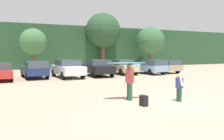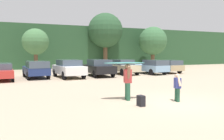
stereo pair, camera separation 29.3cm
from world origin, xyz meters
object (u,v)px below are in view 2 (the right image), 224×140
Objects in this scene: parked_car_red at (1,71)px; parked_car_black at (98,67)px; parked_car_champagne at (123,67)px; person_child at (177,86)px; parked_car_navy at (36,69)px; surfboard_teal at (125,63)px; parked_car_white at (69,68)px; backpack_dropped at (141,101)px; person_adult at (128,80)px; parked_car_sky_blue at (151,67)px; parked_car_tan at (166,66)px.

parked_car_black is at bearing -91.61° from parked_car_red.
parked_car_champagne is at bearing -76.14° from parked_car_black.
parked_car_red is 0.95× the size of parked_car_black.
parked_car_champagne is 13.48m from person_child.
surfboard_teal is (2.70, -11.40, 0.94)m from parked_car_navy.
surfboard_teal is at bearing 176.44° from parked_car_white.
person_child is 2.05m from backpack_dropped.
backpack_dropped is at bearing -157.24° from parked_car_red.
parked_car_champagne is at bearing -84.92° from parked_car_white.
surfboard_teal is (-2.01, 1.33, 1.02)m from person_child.
parked_car_red is at bearing 82.66° from parked_car_white.
parked_car_sky_blue is at bearing -112.30° from person_adult.
parked_car_tan is (5.11, -0.34, -0.04)m from parked_car_champagne.
person_adult is 2.27m from person_child.
person_child is (2.03, -12.03, -0.11)m from parked_car_white.
parked_car_black reaches higher than parked_car_navy.
parked_car_black is at bearing -97.34° from parked_car_navy.
backpack_dropped is (5.47, -12.50, -0.51)m from parked_car_red.
person_adult is (-2.77, -11.03, 0.15)m from parked_car_black.
parked_car_red is at bearing 91.11° from parked_car_champagne.
surfboard_teal reaches higher than parked_car_navy.
parked_car_black is 2.27× the size of surfboard_teal.
parked_car_black is at bearing 76.99° from backpack_dropped.
person_child is at bearing 144.63° from parked_car_tan.
parked_car_navy reaches higher than parked_car_tan.
person_child is 2.61m from surfboard_teal.
person_adult is (-10.83, -11.35, 0.22)m from parked_car_tan.
parked_car_champagne is at bearing -102.51° from surfboard_teal.
surfboard_teal is at bearing 135.81° from parked_car_tan.
person_adult reaches higher than parked_car_black.
parked_car_tan is 9.62× the size of backpack_dropped.
parked_car_sky_blue is at bearing -96.40° from parked_car_navy.
parked_car_black is 1.05× the size of parked_car_sky_blue.
parked_car_red is 12.36m from surfboard_teal.
person_child is (-6.56, -11.99, -0.05)m from parked_car_sky_blue.
parked_car_sky_blue is at bearing 104.15° from parked_car_tan.
person_child is (7.46, -12.37, -0.02)m from parked_car_red.
person_adult is 3.78× the size of backpack_dropped.
person_adult is at bearing 136.50° from parked_car_sky_blue.
parked_car_red is 2.78m from parked_car_navy.
parked_car_sky_blue is 13.68m from person_adult.
parked_car_sky_blue is 9.68× the size of backpack_dropped.
backpack_dropped is at bearing 101.83° from person_adult.
person_adult is at bearing -154.31° from parked_car_red.
parked_car_navy is 11.83m from person_adult.
parked_car_sky_blue reaches higher than person_child.
backpack_dropped is at bearing 139.47° from parked_car_sky_blue.
parked_car_champagne is at bearing 65.99° from backpack_dropped.
person_child is at bearing 145.99° from parked_car_sky_blue.
parked_car_champagne is (8.53, 0.20, -0.01)m from parked_car_navy.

